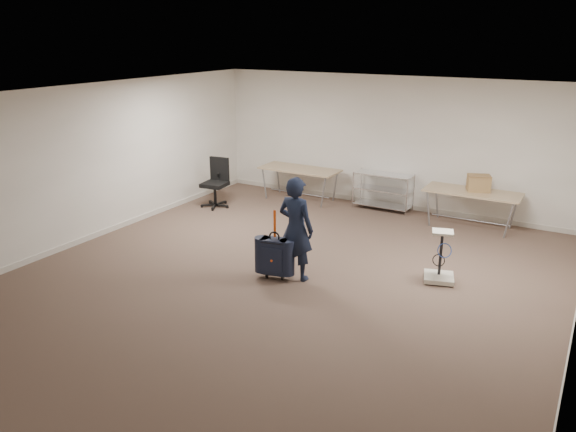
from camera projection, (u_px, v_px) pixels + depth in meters
The scene contains 10 objects.
ground at pixel (284, 280), 8.65m from camera, with size 9.00×9.00×0.00m, color #4F3B30.
room_shell at pixel (324, 249), 9.77m from camera, with size 8.00×9.00×9.00m.
folding_table_left at pixel (300, 171), 12.59m from camera, with size 1.80×0.75×0.73m.
folding_table_right at pixel (472, 194), 10.79m from camera, with size 1.80×0.75×0.73m.
wire_shelf at pixel (383, 190), 11.97m from camera, with size 1.22×0.47×0.80m.
person at pixel (296, 229), 8.50m from camera, with size 0.59×0.39×1.62m, color black.
suitcase at pixel (275, 256), 8.58m from camera, with size 0.45×0.31×1.11m.
office_chair at pixel (216, 192), 12.24m from camera, with size 0.64×0.64×1.06m.
equipment_cart at pixel (440, 268), 8.57m from camera, with size 0.55×0.55×0.81m.
cardboard_box at pixel (479, 183), 10.75m from camera, with size 0.41×0.31×0.31m, color olive.
Camera 1 is at (4.00, -6.82, 3.65)m, focal length 35.00 mm.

